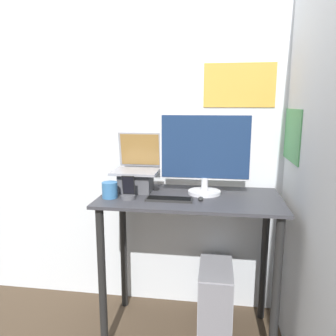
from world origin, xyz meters
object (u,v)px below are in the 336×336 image
Objects in this scene: monitor at (205,155)px; mouse at (201,199)px; computer_tower at (215,297)px; keyboard at (169,199)px; cell_phone at (128,193)px; laptop at (136,176)px.

mouse is (-0.02, -0.16, -0.25)m from monitor.
keyboard is at bearing -145.87° from computer_tower.
mouse is at bearing -95.49° from monitor.
mouse is 0.36× the size of cell_phone.
laptop reaches higher than mouse.
keyboard is 0.19m from mouse.
cell_phone reaches higher than mouse.
cell_phone is (-0.00, -0.20, -0.07)m from laptop.
monitor is 1.01m from computer_tower.
monitor is at bearing -1.65° from laptop.
computer_tower is (0.09, 0.01, -1.01)m from monitor.
monitor is (0.46, -0.01, 0.15)m from laptop.
mouse is at bearing 7.27° from keyboard.
mouse is 0.45m from cell_phone.
laptop is 1.01m from computer_tower.
monitor is 11.10× the size of mouse.
laptop is 0.86× the size of computer_tower.
laptop is at bearing 158.16° from mouse.
keyboard is 5.46× the size of mouse.
mouse is 0.12× the size of computer_tower.
keyboard is 0.26m from cell_phone.
monitor is at bearing 42.46° from keyboard.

